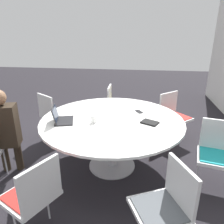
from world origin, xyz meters
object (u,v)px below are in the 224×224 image
at_px(chair_6, 53,113).
at_px(chair_1, 33,192).
at_px(laptop, 61,118).
at_px(spiral_notebook, 150,122).
at_px(chair_2, 166,202).
at_px(chair_4, 173,113).
at_px(chair_3, 217,150).
at_px(chair_5, 116,104).
at_px(cell_phone, 139,112).
at_px(coffee_cup, 94,119).
at_px(person_0, 4,127).

bearing_deg(chair_6, chair_1, -38.32).
xyz_separation_m(laptop, spiral_notebook, (-0.09, 1.15, -0.04)).
bearing_deg(laptop, chair_2, -143.61).
relative_size(chair_4, laptop, 2.35).
height_order(chair_3, chair_5, same).
distance_m(laptop, spiral_notebook, 1.16).
xyz_separation_m(chair_2, cell_phone, (-1.51, -0.26, 0.24)).
distance_m(chair_3, cell_phone, 1.14).
xyz_separation_m(chair_1, coffee_cup, (-1.07, 0.34, 0.28)).
relative_size(person_0, coffee_cup, 13.02).
height_order(chair_5, chair_6, same).
relative_size(chair_3, cell_phone, 5.45).
distance_m(chair_4, cell_phone, 0.90).
bearing_deg(person_0, laptop, -1.18).
xyz_separation_m(chair_3, chair_5, (-1.58, -1.42, 0.00)).
xyz_separation_m(chair_4, spiral_notebook, (1.03, -0.45, 0.25)).
distance_m(chair_2, person_0, 2.16).
distance_m(chair_4, laptop, 1.98).
bearing_deg(laptop, person_0, 88.82).
bearing_deg(coffee_cup, person_0, -80.24).
distance_m(chair_1, chair_4, 2.64).
height_order(chair_2, laptop, laptop).
height_order(person_0, cell_phone, person_0).
bearing_deg(chair_2, chair_5, -8.77).
distance_m(chair_5, laptop, 1.64).
relative_size(chair_6, coffee_cup, 9.22).
xyz_separation_m(chair_4, coffee_cup, (1.10, -1.17, 0.28)).
bearing_deg(spiral_notebook, chair_4, 156.18).
relative_size(chair_3, spiral_notebook, 3.32).
bearing_deg(spiral_notebook, person_0, -81.86).
xyz_separation_m(coffee_cup, cell_phone, (-0.46, 0.58, -0.04)).
xyz_separation_m(person_0, cell_phone, (-0.66, 1.72, 0.05)).
xyz_separation_m(chair_3, person_0, (0.10, -2.68, 0.20)).
distance_m(chair_1, cell_phone, 1.81).
bearing_deg(chair_6, chair_4, 41.35).
bearing_deg(chair_3, chair_1, 40.81).
bearing_deg(laptop, chair_6, 13.75).
relative_size(chair_6, spiral_notebook, 3.32).
relative_size(chair_6, person_0, 0.71).
xyz_separation_m(chair_3, laptop, (-0.07, -1.98, 0.29)).
height_order(chair_4, laptop, laptop).
height_order(chair_3, laptop, laptop).
bearing_deg(chair_6, spiral_notebook, 9.18).
bearing_deg(coffee_cup, chair_3, 86.52).
relative_size(chair_2, chair_6, 1.00).
bearing_deg(cell_phone, chair_4, 136.72).
xyz_separation_m(chair_5, person_0, (1.69, -1.27, 0.20)).
bearing_deg(chair_5, chair_4, 68.29).
xyz_separation_m(chair_2, chair_5, (-2.53, -0.71, 0.00)).
bearing_deg(coffee_cup, spiral_notebook, 95.55).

